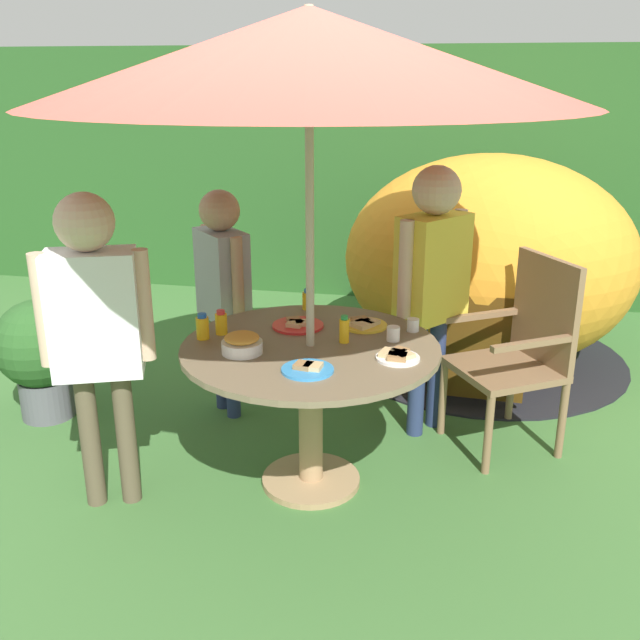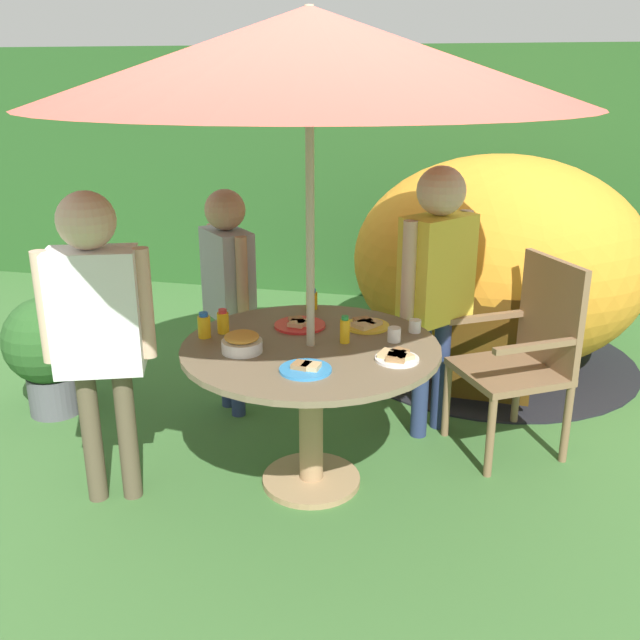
{
  "view_description": "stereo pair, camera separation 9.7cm",
  "coord_description": "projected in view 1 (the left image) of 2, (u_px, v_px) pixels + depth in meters",
  "views": [
    {
      "loc": [
        0.61,
        -2.85,
        1.83
      ],
      "look_at": [
        0.05,
        -0.03,
        0.83
      ],
      "focal_mm": 39.82,
      "sensor_mm": 36.0,
      "label": 1
    },
    {
      "loc": [
        0.7,
        -2.83,
        1.83
      ],
      "look_at": [
        0.05,
        -0.03,
        0.83
      ],
      "focal_mm": 39.82,
      "sensor_mm": 36.0,
      "label": 2
    }
  ],
  "objects": [
    {
      "name": "ground_plane",
      "position": [
        311.0,
        484.0,
        3.36
      ],
      "size": [
        10.0,
        10.0,
        0.02
      ],
      "primitive_type": "cube",
      "color": "#3D6B33"
    },
    {
      "name": "hedge_backdrop",
      "position": [
        390.0,
        172.0,
        6.09
      ],
      "size": [
        9.0,
        0.7,
        2.04
      ],
      "primitive_type": "cube",
      "color": "#285623",
      "rests_on": "ground_plane"
    },
    {
      "name": "garden_table",
      "position": [
        311.0,
        377.0,
        3.17
      ],
      "size": [
        1.15,
        1.15,
        0.7
      ],
      "color": "tan",
      "rests_on": "ground_plane"
    },
    {
      "name": "patio_umbrella",
      "position": [
        309.0,
        57.0,
        2.73
      ],
      "size": [
        2.21,
        2.21,
        2.07
      ],
      "color": "#B7AD8C",
      "rests_on": "ground_plane"
    },
    {
      "name": "wooden_chair",
      "position": [
        522.0,
        346.0,
        3.55
      ],
      "size": [
        0.64,
        0.64,
        0.98
      ],
      "rotation": [
        0.0,
        0.0,
        -1.02
      ],
      "color": "brown",
      "rests_on": "ground_plane"
    },
    {
      "name": "dome_tent",
      "position": [
        488.0,
        261.0,
        4.61
      ],
      "size": [
        2.0,
        2.0,
        1.36
      ],
      "rotation": [
        0.0,
        0.0,
        -0.06
      ],
      "color": "orange",
      "rests_on": "ground_plane"
    },
    {
      "name": "potted_plant",
      "position": [
        41.0,
        351.0,
        3.88
      ],
      "size": [
        0.49,
        0.49,
        0.68
      ],
      "color": "#595960",
      "rests_on": "ground_plane"
    },
    {
      "name": "child_in_yellow_shirt",
      "position": [
        432.0,
        268.0,
        3.56
      ],
      "size": [
        0.38,
        0.41,
        1.41
      ],
      "rotation": [
        0.0,
        0.0,
        -2.22
      ],
      "color": "navy",
      "rests_on": "ground_plane"
    },
    {
      "name": "child_in_grey_shirt",
      "position": [
        222.0,
        275.0,
        3.79
      ],
      "size": [
        0.36,
        0.36,
        1.26
      ],
      "rotation": [
        0.0,
        0.0,
        -0.8
      ],
      "color": "navy",
      "rests_on": "ground_plane"
    },
    {
      "name": "child_in_white_shirt",
      "position": [
        95.0,
        314.0,
        2.92
      ],
      "size": [
        0.44,
        0.31,
        1.39
      ],
      "rotation": [
        0.0,
        0.0,
        0.36
      ],
      "color": "brown",
      "rests_on": "ground_plane"
    },
    {
      "name": "snack_bowl",
      "position": [
        242.0,
        344.0,
        3.02
      ],
      "size": [
        0.18,
        0.18,
        0.09
      ],
      "color": "white",
      "rests_on": "garden_table"
    },
    {
      "name": "plate_mid_left",
      "position": [
        397.0,
        356.0,
        2.96
      ],
      "size": [
        0.19,
        0.19,
        0.03
      ],
      "color": "white",
      "rests_on": "garden_table"
    },
    {
      "name": "plate_front_edge",
      "position": [
        298.0,
        325.0,
        3.34
      ],
      "size": [
        0.24,
        0.24,
        0.03
      ],
      "color": "red",
      "rests_on": "garden_table"
    },
    {
      "name": "plate_center_back",
      "position": [
        308.0,
        369.0,
        2.85
      ],
      "size": [
        0.21,
        0.21,
        0.03
      ],
      "color": "#338CD8",
      "rests_on": "garden_table"
    },
    {
      "name": "plate_far_left",
      "position": [
        364.0,
        324.0,
        3.34
      ],
      "size": [
        0.21,
        0.21,
        0.03
      ],
      "color": "yellow",
      "rests_on": "garden_table"
    },
    {
      "name": "juice_bottle_near_left",
      "position": [
        344.0,
        330.0,
        3.14
      ],
      "size": [
        0.04,
        0.04,
        0.13
      ],
      "color": "yellow",
      "rests_on": "garden_table"
    },
    {
      "name": "juice_bottle_near_right",
      "position": [
        308.0,
        300.0,
        3.58
      ],
      "size": [
        0.06,
        0.06,
        0.11
      ],
      "color": "yellow",
      "rests_on": "garden_table"
    },
    {
      "name": "juice_bottle_far_right",
      "position": [
        221.0,
        323.0,
        3.24
      ],
      "size": [
        0.05,
        0.05,
        0.11
      ],
      "color": "yellow",
      "rests_on": "garden_table"
    },
    {
      "name": "juice_bottle_center_front",
      "position": [
        203.0,
        327.0,
        3.18
      ],
      "size": [
        0.06,
        0.06,
        0.12
      ],
      "color": "yellow",
      "rests_on": "garden_table"
    },
    {
      "name": "cup_near",
      "position": [
        393.0,
        334.0,
        3.17
      ],
      "size": [
        0.06,
        0.06,
        0.06
      ],
      "primitive_type": "cylinder",
      "color": "white",
      "rests_on": "garden_table"
    },
    {
      "name": "cup_far",
      "position": [
        413.0,
        325.0,
        3.28
      ],
      "size": [
        0.06,
        0.06,
        0.06
      ],
      "primitive_type": "cylinder",
      "color": "white",
      "rests_on": "garden_table"
    }
  ]
}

